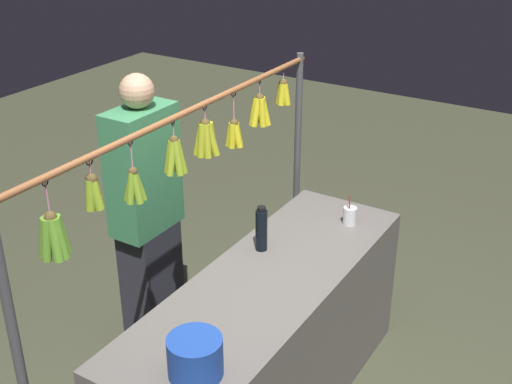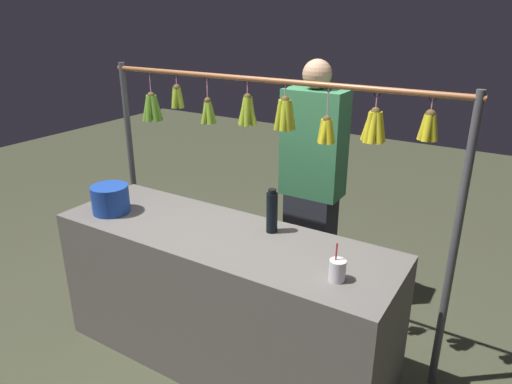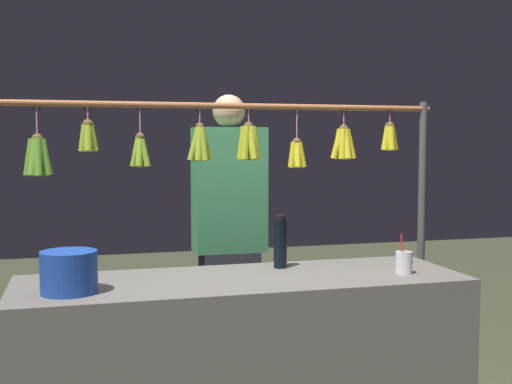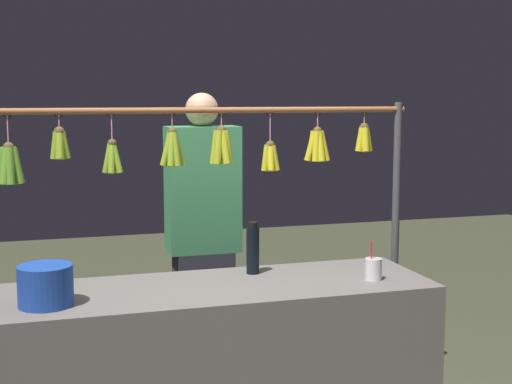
{
  "view_description": "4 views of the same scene",
  "coord_description": "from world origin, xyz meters",
  "px_view_note": "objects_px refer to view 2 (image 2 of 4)",
  "views": [
    {
      "loc": [
        2.51,
        1.47,
        2.79
      ],
      "look_at": [
        0.11,
        0.0,
        1.42
      ],
      "focal_mm": 46.95,
      "sensor_mm": 36.0,
      "label": 1
    },
    {
      "loc": [
        -1.45,
        1.95,
        2.08
      ],
      "look_at": [
        -0.24,
        0.0,
        1.19
      ],
      "focal_mm": 32.79,
      "sensor_mm": 36.0,
      "label": 2
    },
    {
      "loc": [
        0.72,
        2.88,
        1.51
      ],
      "look_at": [
        -0.06,
        0.0,
        1.28
      ],
      "focal_mm": 45.51,
      "sensor_mm": 36.0,
      "label": 3
    },
    {
      "loc": [
        0.78,
        3.26,
        1.77
      ],
      "look_at": [
        -0.2,
        0.0,
        1.32
      ],
      "focal_mm": 50.86,
      "sensor_mm": 36.0,
      "label": 4
    }
  ],
  "objects_px": {
    "water_bottle": "(272,212)",
    "drink_cup": "(337,270)",
    "vendor_person": "(312,190)",
    "blue_bucket": "(110,199)"
  },
  "relations": [
    {
      "from": "drink_cup",
      "to": "vendor_person",
      "type": "distance_m",
      "value": 1.2
    },
    {
      "from": "blue_bucket",
      "to": "vendor_person",
      "type": "distance_m",
      "value": 1.38
    },
    {
      "from": "water_bottle",
      "to": "drink_cup",
      "type": "bearing_deg",
      "value": 150.95
    },
    {
      "from": "blue_bucket",
      "to": "vendor_person",
      "type": "relative_size",
      "value": 0.13
    },
    {
      "from": "water_bottle",
      "to": "blue_bucket",
      "type": "height_order",
      "value": "water_bottle"
    },
    {
      "from": "vendor_person",
      "to": "drink_cup",
      "type": "bearing_deg",
      "value": 121.02
    },
    {
      "from": "water_bottle",
      "to": "blue_bucket",
      "type": "distance_m",
      "value": 1.05
    },
    {
      "from": "blue_bucket",
      "to": "vendor_person",
      "type": "height_order",
      "value": "vendor_person"
    },
    {
      "from": "blue_bucket",
      "to": "drink_cup",
      "type": "bearing_deg",
      "value": 179.95
    },
    {
      "from": "water_bottle",
      "to": "drink_cup",
      "type": "xyz_separation_m",
      "value": [
        -0.53,
        0.29,
        -0.07
      ]
    }
  ]
}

